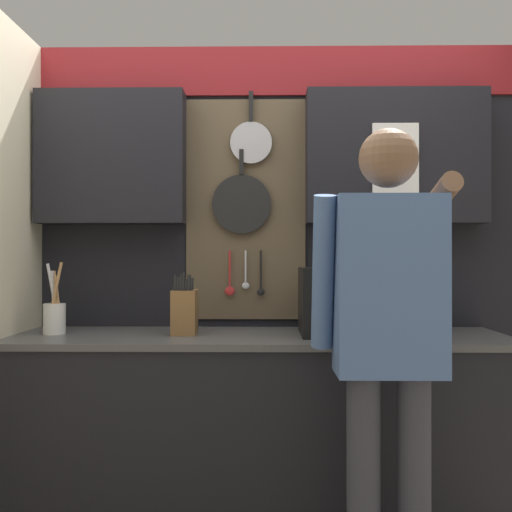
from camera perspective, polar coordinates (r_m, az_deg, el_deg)
name	(u,v)px	position (r m, az deg, el deg)	size (l,w,h in m)	color
base_cabinet_counter	(260,435)	(2.74, 0.44, -17.47)	(2.25, 0.63, 0.92)	black
back_wall_unit	(263,225)	(2.90, 0.69, 3.11)	(2.82, 0.22, 2.35)	black
microwave	(357,301)	(2.66, 10.07, -4.47)	(0.52, 0.35, 0.31)	black
knife_block	(184,311)	(2.65, -7.17, -5.50)	(0.11, 0.15, 0.29)	brown
utensil_crock	(54,315)	(2.80, -19.52, -5.59)	(0.10, 0.10, 0.33)	white
person	(388,322)	(2.12, 13.05, -6.45)	(0.54, 0.67, 1.73)	#383842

